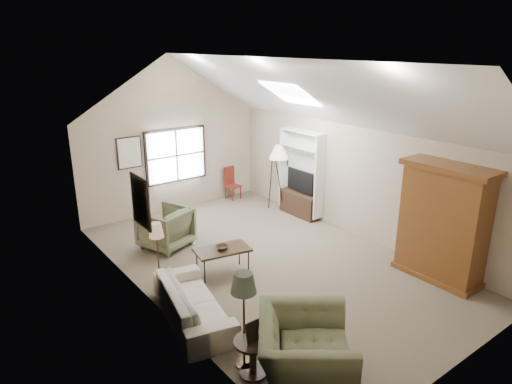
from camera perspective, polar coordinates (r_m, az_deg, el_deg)
room_shell at (r=8.41m, az=1.68°, el=11.09°), size 5.01×8.01×4.00m
window at (r=12.06m, az=-9.95°, el=4.53°), size 1.72×0.08×1.42m
skylight at (r=9.92m, az=4.33°, el=12.22°), size 0.80×1.20×0.52m
wall_art at (r=9.42m, az=-14.96°, el=2.06°), size 1.97×3.71×0.88m
armoire at (r=9.04m, az=22.35°, el=-3.61°), size 0.60×1.50×2.20m
tv_alcove at (r=11.51m, az=5.66°, el=2.51°), size 0.32×1.30×2.10m
media_console at (r=11.76m, az=5.46°, el=-1.50°), size 0.34×1.18×0.60m
tv_panel at (r=11.56m, az=5.55°, el=1.40°), size 0.05×0.90×0.55m
sofa at (r=7.55m, az=-7.91°, el=-13.51°), size 1.25×2.21×0.61m
armchair_near at (r=6.27m, az=6.09°, el=-19.29°), size 1.78×1.81×0.89m
armchair_far at (r=10.06m, az=-11.28°, el=-4.41°), size 1.22×1.24×0.88m
coffee_table at (r=8.84m, az=-4.19°, el=-8.64°), size 1.12×0.76×0.53m
bowl at (r=8.71m, az=-4.24°, el=-6.92°), size 0.29×0.29×0.06m
side_table at (r=6.46m, az=-0.39°, el=-19.93°), size 0.62×0.62×0.52m
side_chair at (r=12.90m, az=-2.89°, el=1.11°), size 0.40×0.40×0.92m
tripod_lamp at (r=12.01m, az=2.82°, el=1.90°), size 0.52×0.52×1.76m
dark_lamp at (r=6.31m, az=-1.53°, el=-15.71°), size 0.41×0.41×1.45m
tan_lamp at (r=8.33m, az=-12.16°, el=-7.82°), size 0.31×0.31×1.30m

